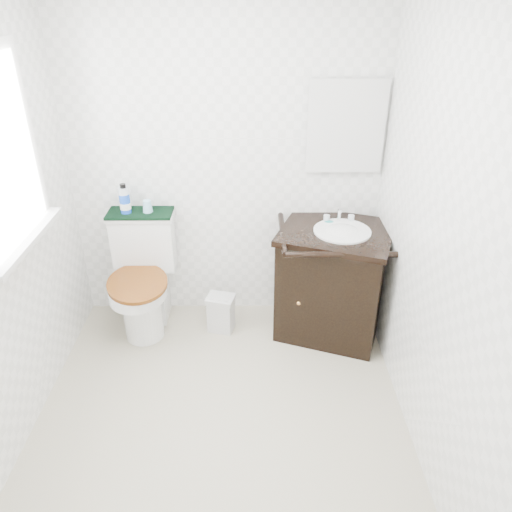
{
  "coord_description": "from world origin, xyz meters",
  "views": [
    {
      "loc": [
        0.2,
        -2.15,
        2.29
      ],
      "look_at": [
        0.21,
        0.75,
        0.7
      ],
      "focal_mm": 35.0,
      "sensor_mm": 36.0,
      "label": 1
    }
  ],
  "objects_px": {
    "trash_bin": "(221,313)",
    "mouthwash_bottle": "(125,200)",
    "toilet": "(144,282)",
    "vanity": "(333,279)",
    "cup": "(147,206)"
  },
  "relations": [
    {
      "from": "toilet",
      "to": "mouthwash_bottle",
      "type": "relative_size",
      "value": 4.06
    },
    {
      "from": "trash_bin",
      "to": "mouthwash_bottle",
      "type": "distance_m",
      "value": 1.07
    },
    {
      "from": "mouthwash_bottle",
      "to": "cup",
      "type": "xyz_separation_m",
      "value": [
        0.15,
        0.01,
        -0.05
      ]
    },
    {
      "from": "vanity",
      "to": "trash_bin",
      "type": "relative_size",
      "value": 3.21
    },
    {
      "from": "trash_bin",
      "to": "mouthwash_bottle",
      "type": "bearing_deg",
      "value": 163.93
    },
    {
      "from": "toilet",
      "to": "trash_bin",
      "type": "distance_m",
      "value": 0.61
    },
    {
      "from": "toilet",
      "to": "mouthwash_bottle",
      "type": "distance_m",
      "value": 0.62
    },
    {
      "from": "toilet",
      "to": "vanity",
      "type": "distance_m",
      "value": 1.37
    },
    {
      "from": "vanity",
      "to": "trash_bin",
      "type": "bearing_deg",
      "value": -179.23
    },
    {
      "from": "cup",
      "to": "toilet",
      "type": "bearing_deg",
      "value": -114.81
    },
    {
      "from": "trash_bin",
      "to": "mouthwash_bottle",
      "type": "xyz_separation_m",
      "value": [
        -0.65,
        0.19,
        0.83
      ]
    },
    {
      "from": "vanity",
      "to": "mouthwash_bottle",
      "type": "xyz_separation_m",
      "value": [
        -1.46,
        0.18,
        0.54
      ]
    },
    {
      "from": "toilet",
      "to": "vanity",
      "type": "xyz_separation_m",
      "value": [
        1.37,
        -0.06,
        0.06
      ]
    },
    {
      "from": "cup",
      "to": "mouthwash_bottle",
      "type": "bearing_deg",
      "value": -176.1
    },
    {
      "from": "trash_bin",
      "to": "cup",
      "type": "bearing_deg",
      "value": 158.44
    }
  ]
}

